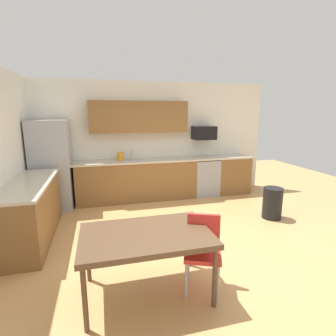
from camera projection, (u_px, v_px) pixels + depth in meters
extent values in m
plane|color=tan|center=(184.00, 244.00, 4.06)|extent=(12.00, 12.00, 0.00)
cube|color=white|center=(151.00, 140.00, 6.28)|extent=(5.80, 0.10, 2.70)
cube|color=brown|center=(137.00, 181.00, 6.04)|extent=(2.72, 0.60, 0.90)
cube|color=brown|center=(231.00, 175.00, 6.63)|extent=(0.83, 0.60, 0.90)
cube|color=brown|center=(31.00, 212.00, 4.15)|extent=(0.60, 2.00, 0.90)
cube|color=beige|center=(154.00, 160.00, 6.04)|extent=(4.80, 0.64, 0.04)
cube|color=beige|center=(28.00, 183.00, 4.05)|extent=(0.64, 2.00, 0.04)
cube|color=brown|center=(139.00, 117.00, 5.88)|extent=(2.20, 0.34, 0.70)
cube|color=#9EA0A5|center=(52.00, 165.00, 5.42)|extent=(0.76, 0.70, 1.85)
cube|color=#999BA0|center=(204.00, 177.00, 6.46)|extent=(0.60, 0.60, 0.88)
cube|color=black|center=(205.00, 159.00, 6.36)|extent=(0.60, 0.60, 0.03)
cube|color=black|center=(204.00, 133.00, 6.33)|extent=(0.54, 0.36, 0.32)
cube|color=#A5A8AD|center=(133.00, 163.00, 5.93)|extent=(0.48, 0.40, 0.14)
cylinder|color=#B2B5BA|center=(131.00, 155.00, 6.06)|extent=(0.02, 0.02, 0.24)
cube|color=brown|center=(146.00, 235.00, 2.82)|extent=(1.40, 0.90, 0.06)
cylinder|color=brown|center=(85.00, 300.00, 2.37)|extent=(0.05, 0.05, 0.67)
cylinder|color=brown|center=(215.00, 278.00, 2.69)|extent=(0.05, 0.05, 0.67)
cylinder|color=brown|center=(88.00, 255.00, 3.11)|extent=(0.05, 0.05, 0.67)
cylinder|color=brown|center=(190.00, 242.00, 3.43)|extent=(0.05, 0.05, 0.67)
cube|color=red|center=(203.00, 254.00, 2.93)|extent=(0.52, 0.52, 0.05)
cube|color=red|center=(203.00, 230.00, 3.06)|extent=(0.37, 0.18, 0.40)
cylinder|color=#B2B2B7|center=(186.00, 281.00, 2.83)|extent=(0.03, 0.03, 0.42)
cylinder|color=#B2B2B7|center=(218.00, 284.00, 2.79)|extent=(0.03, 0.03, 0.42)
cylinder|color=#B2B2B7|center=(188.00, 263.00, 3.16)|extent=(0.03, 0.03, 0.42)
cylinder|color=#B2B2B7|center=(217.00, 265.00, 3.12)|extent=(0.03, 0.03, 0.42)
cylinder|color=black|center=(272.00, 203.00, 5.00)|extent=(0.36, 0.36, 0.60)
cylinder|color=orange|center=(120.00, 157.00, 5.88)|extent=(0.14, 0.14, 0.20)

